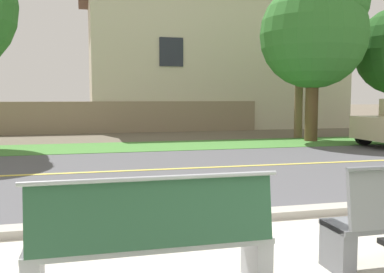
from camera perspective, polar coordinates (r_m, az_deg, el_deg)
name	(u,v)px	position (r m, az deg, el deg)	size (l,w,h in m)	color
ground_plane	(158,160)	(11.16, -4.48, -3.07)	(140.00, 140.00, 0.00)	#665B4C
curb_edge	(231,217)	(5.76, 5.12, -10.41)	(44.00, 0.30, 0.11)	#ADA89E
street_asphalt	(169,169)	(9.70, -2.99, -4.30)	(52.00, 8.00, 0.01)	#515156
road_centre_line	(169,169)	(9.70, -2.99, -4.27)	(48.00, 0.14, 0.01)	#E0CC4C
far_verge_grass	(142,146)	(14.16, -6.55, -1.30)	(48.00, 2.80, 0.02)	#478438
bench_left	(153,240)	(3.59, -5.15, -13.38)	(1.98, 0.48, 1.01)	#9EA0A8
shade_tree_left	(318,27)	(16.48, 16.10, 13.62)	(3.80, 3.80, 6.27)	brown
garden_wall	(117,117)	(19.78, -9.75, 2.51)	(13.00, 0.36, 1.40)	gray
house_across_street	(212,59)	(24.00, 2.65, 10.10)	(13.94, 6.91, 7.21)	beige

